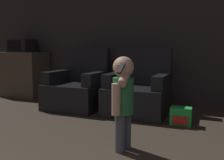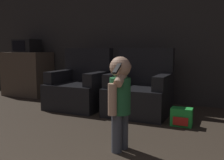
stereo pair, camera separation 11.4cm
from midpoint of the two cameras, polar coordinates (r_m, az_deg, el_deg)
name	(u,v)px [view 1 (the left image)]	position (r m, az deg, el deg)	size (l,w,h in m)	color
wall_back	(150,31)	(4.67, 8.00, 10.92)	(8.40, 0.05, 2.60)	#33302D
armchair_left	(78,88)	(4.25, -8.49, -1.78)	(0.91, 0.87, 1.00)	black
armchair_right	(138,92)	(3.84, 5.20, -2.68)	(0.90, 0.86, 1.00)	black
person_toddler	(123,96)	(2.37, 1.15, -3.64)	(0.20, 0.35, 0.91)	#474C56
toy_backpack	(181,116)	(3.37, 14.52, -8.04)	(0.27, 0.18, 0.23)	green
kitchen_counter	(23,74)	(5.60, -20.21, 1.27)	(0.96, 0.59, 0.92)	brown
microwave	(22,46)	(5.58, -20.44, 7.34)	(0.48, 0.39, 0.27)	black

